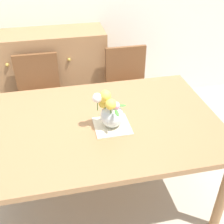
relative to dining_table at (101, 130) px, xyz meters
The scene contains 7 objects.
ground_plane 0.68m from the dining_table, ahead, with size 12.00×12.00×0.00m, color #B7AD99.
dining_table is the anchor object (origin of this frame).
chair_left 1.03m from the dining_table, 116.21° to the left, with size 0.42×0.42×0.90m.
chair_right 1.03m from the dining_table, 63.79° to the left, with size 0.42×0.42×0.90m.
dresser 1.41m from the dining_table, 107.60° to the left, with size 1.40×0.47×1.00m.
placemat 0.13m from the dining_table, 45.75° to the right, with size 0.25×0.25×0.01m, color beige.
flower_vase 0.23m from the dining_table, 52.31° to the right, with size 0.22×0.22×0.28m.
Camera 1 is at (-0.27, -1.65, 1.96)m, focal length 46.35 mm.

